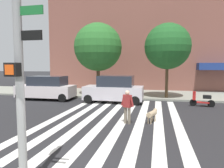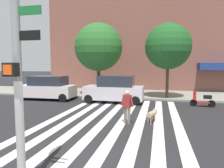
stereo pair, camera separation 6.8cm
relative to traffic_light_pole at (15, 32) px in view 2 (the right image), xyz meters
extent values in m
plane|color=#232326|center=(0.65, 6.76, -3.52)|extent=(160.00, 160.00, 0.00)
cube|color=gray|center=(0.65, 15.92, -3.45)|extent=(80.00, 6.00, 0.15)
cube|color=silver|center=(-2.44, 6.76, -3.52)|extent=(0.45, 11.72, 0.01)
cube|color=silver|center=(-1.54, 6.76, -3.52)|extent=(0.45, 11.72, 0.01)
cube|color=silver|center=(-0.64, 6.76, -3.52)|extent=(0.45, 11.72, 0.01)
cube|color=silver|center=(0.26, 6.76, -3.52)|extent=(0.45, 11.72, 0.01)
cube|color=silver|center=(1.16, 6.76, -3.52)|extent=(0.45, 11.72, 0.01)
cube|color=silver|center=(2.06, 6.76, -3.52)|extent=(0.45, 11.72, 0.01)
cube|color=silver|center=(2.96, 6.76, -3.52)|extent=(0.45, 11.72, 0.01)
cube|color=silver|center=(3.86, 6.76, -3.52)|extent=(0.45, 11.72, 0.01)
cube|color=navy|center=(8.85, 18.32, -0.77)|extent=(4.07, 1.60, 0.70)
cylinder|color=gray|center=(-0.01, 0.05, -0.47)|extent=(0.18, 0.18, 5.80)
cube|color=black|center=(-0.01, -0.15, -0.77)|extent=(0.28, 0.18, 0.28)
cube|color=#E54C14|center=(-0.01, -0.25, -0.77)|extent=(0.20, 0.01, 0.20)
cube|color=#19662D|center=(0.29, 0.05, 0.43)|extent=(0.60, 0.03, 0.18)
cube|color=black|center=(0.27, 0.05, -0.07)|extent=(0.56, 0.03, 0.20)
cube|color=silver|center=(-6.21, 11.48, -2.80)|extent=(4.75, 2.02, 0.94)
cube|color=#232833|center=(-6.02, 11.48, -1.94)|extent=(2.94, 1.74, 0.77)
cylinder|color=black|center=(-8.06, 10.56, -3.19)|extent=(0.67, 0.24, 0.66)
cylinder|color=black|center=(-8.10, 12.30, -3.19)|extent=(0.67, 0.24, 0.66)
cylinder|color=black|center=(-4.31, 10.66, -3.19)|extent=(0.67, 0.24, 0.66)
cylinder|color=black|center=(-4.36, 12.39, -3.19)|extent=(0.67, 0.24, 0.66)
cube|color=silver|center=(-0.43, 11.48, -2.77)|extent=(4.50, 1.98, 1.00)
cube|color=#232833|center=(-0.25, 11.48, -1.87)|extent=(2.65, 1.73, 0.82)
cylinder|color=black|center=(-2.19, 10.57, -3.19)|extent=(0.66, 0.22, 0.66)
cylinder|color=black|center=(-2.20, 12.36, -3.19)|extent=(0.66, 0.22, 0.66)
cylinder|color=black|center=(1.34, 10.60, -3.19)|extent=(0.66, 0.22, 0.66)
cylinder|color=black|center=(1.33, 12.38, -3.19)|extent=(0.66, 0.22, 0.66)
cylinder|color=black|center=(5.35, 11.27, -3.28)|extent=(0.49, 0.17, 0.48)
cylinder|color=black|center=(6.48, 11.11, -3.28)|extent=(0.49, 0.21, 0.48)
cube|color=red|center=(5.96, 11.18, -3.23)|extent=(0.84, 0.43, 0.08)
cube|color=black|center=(6.21, 11.15, -2.83)|extent=(0.56, 0.37, 0.24)
cube|color=red|center=(5.39, 11.26, -2.78)|extent=(0.24, 0.31, 0.60)
cylinder|color=black|center=(5.39, 11.26, -2.43)|extent=(0.11, 0.50, 0.04)
cylinder|color=#4C3823|center=(-2.48, 14.21, -1.79)|extent=(0.32, 0.32, 3.15)
sphere|color=#286628|center=(-2.48, 14.21, 0.98)|extent=(4.35, 4.35, 4.35)
cylinder|color=#4C3823|center=(3.62, 13.77, -1.76)|extent=(0.24, 0.24, 3.22)
sphere|color=#1E5623|center=(3.62, 13.77, 0.89)|extent=(3.78, 3.78, 3.78)
cylinder|color=#6B6051|center=(1.36, 5.95, -3.11)|extent=(0.19, 0.19, 0.82)
cylinder|color=#6B6051|center=(1.55, 5.88, -3.11)|extent=(0.19, 0.19, 0.82)
cube|color=maroon|center=(1.46, 5.92, -2.40)|extent=(0.44, 0.36, 0.60)
cylinder|color=maroon|center=(1.23, 6.01, -2.37)|extent=(0.24, 0.16, 0.57)
cylinder|color=maroon|center=(1.68, 5.83, -2.37)|extent=(0.24, 0.16, 0.57)
sphere|color=beige|center=(1.46, 5.92, -1.99)|extent=(0.28, 0.28, 0.22)
cylinder|color=tan|center=(2.62, 6.35, -3.07)|extent=(0.51, 0.79, 0.26)
sphere|color=tan|center=(2.78, 6.77, -2.97)|extent=(0.26, 0.26, 0.20)
cylinder|color=tan|center=(2.45, 5.91, -3.02)|extent=(0.12, 0.23, 0.16)
cylinder|color=tan|center=(2.64, 6.62, -3.36)|extent=(0.07, 0.07, 0.32)
cylinder|color=tan|center=(2.77, 6.57, -3.36)|extent=(0.07, 0.07, 0.32)
cylinder|color=tan|center=(2.46, 6.13, -3.36)|extent=(0.07, 0.07, 0.32)
cylinder|color=tan|center=(2.59, 6.08, -3.36)|extent=(0.07, 0.07, 0.32)
camera|label=1|loc=(2.85, -3.71, -0.69)|focal=32.54mm
camera|label=2|loc=(2.92, -3.70, -0.69)|focal=32.54mm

